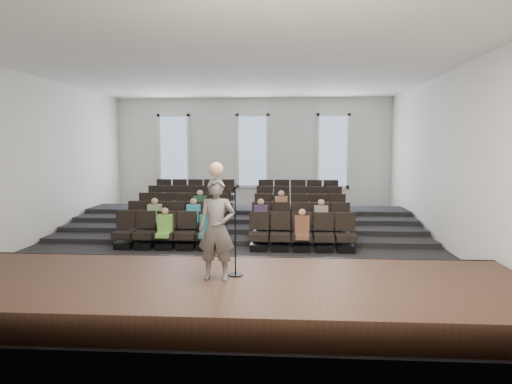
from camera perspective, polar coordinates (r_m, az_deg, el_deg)
ground at (r=13.47m, az=-2.61°, el=-6.72°), size 14.00×14.00×0.00m
ceiling at (r=13.32m, az=-2.71°, el=14.82°), size 12.00×14.00×0.02m
wall_back at (r=20.15m, az=-0.42°, el=4.59°), size 12.00×0.04×5.00m
wall_front at (r=6.24m, az=-9.88°, el=1.88°), size 12.00×0.04×5.00m
wall_left at (r=15.07m, az=-26.09°, el=3.61°), size 0.04×14.00×5.00m
wall_right at (r=13.85m, az=22.99°, el=3.60°), size 0.04×14.00×5.00m
stage at (r=8.53m, az=-6.51°, el=-12.46°), size 11.80×3.60×0.50m
stage_lip at (r=10.21m, az=-4.72°, el=-9.38°), size 11.80×0.06×0.52m
risers at (r=16.53m, az=-1.39°, el=-3.69°), size 11.80×4.80×0.60m
seating_rows at (r=14.86m, az=-1.96°, el=-2.88°), size 6.80×4.70×1.67m
windows at (r=20.08m, az=-0.43°, el=5.16°), size 8.44×0.10×3.24m
audience at (r=13.67m, az=-3.08°, el=-3.08°), size 5.45×2.64×1.10m
speaker at (r=8.27m, az=-4.94°, el=-4.65°), size 0.69×0.47×1.84m
mic_stand at (r=8.57m, az=-2.59°, el=-7.12°), size 0.28×0.28×1.69m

